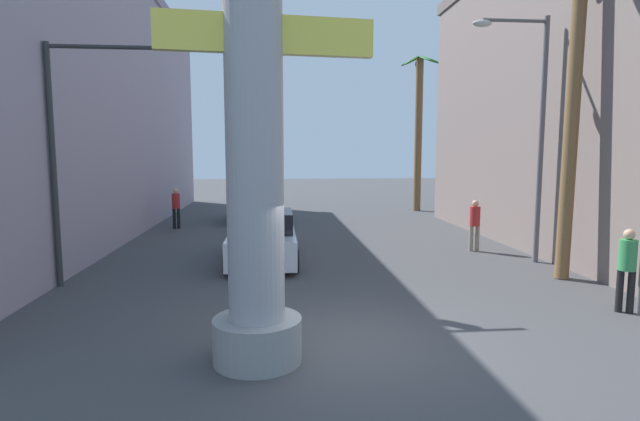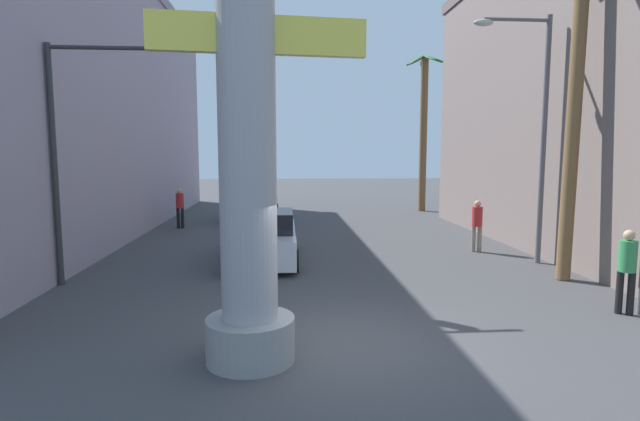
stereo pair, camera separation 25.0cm
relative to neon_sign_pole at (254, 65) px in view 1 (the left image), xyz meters
name	(u,v)px [view 1 (the left image)]	position (x,y,z in m)	size (l,w,h in m)	color
ground_plane	(309,241)	(1.57, 10.70, -4.60)	(91.21, 91.21, 0.00)	#424244
building_left	(26,97)	(-9.23, 12.96, 0.83)	(8.39, 28.26, 10.83)	#9E8C99
building_right	(634,93)	(12.37, 8.34, 0.70)	(7.77, 18.17, 10.57)	slate
neon_sign_pole	(254,65)	(0.00, 0.00, 0.00)	(3.63, 1.41, 10.29)	#9E9EA3
street_lamp	(531,117)	(7.83, 6.50, -0.26)	(2.29, 0.28, 7.20)	#59595E
traffic_light_mast	(123,116)	(-3.34, 4.97, -0.41)	(5.46, 0.32, 5.90)	#333333
car_lead	(263,238)	(-0.07, 7.46, -3.89)	(2.08, 4.80, 1.56)	black
car_far	(252,205)	(-0.77, 16.83, -3.86)	(2.13, 4.31, 1.56)	black
palm_tree_far_right	(418,124)	(8.44, 20.06, 0.29)	(2.33, 2.40, 8.68)	brown
palm_tree_near_right	(573,60)	(7.93, 4.74, 1.07)	(2.81, 2.66, 9.39)	brown
pedestrian_by_sign	(627,264)	(7.49, 1.72, -3.57)	(0.47, 0.47, 1.75)	black
pedestrian_far_left	(176,205)	(-3.96, 14.41, -3.57)	(0.41, 0.41, 1.75)	black
pedestrian_mid_right	(475,221)	(6.98, 8.30, -3.58)	(0.41, 0.41, 1.73)	gray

